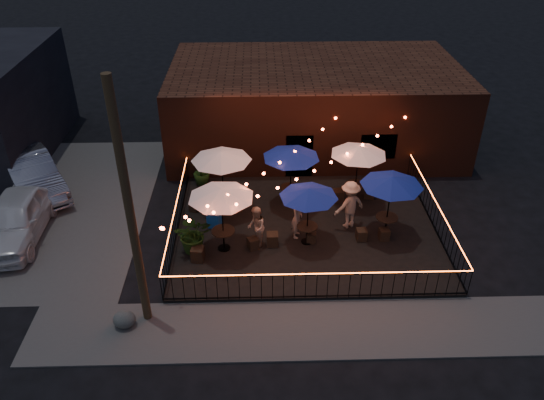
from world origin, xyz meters
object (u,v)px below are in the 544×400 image
Objects in this scene: cafe_table_1 at (221,157)px; cafe_table_2 at (309,193)px; cooler at (215,219)px; boulder at (124,319)px; utility_pole at (130,213)px; cafe_table_5 at (359,151)px; cafe_table_4 at (392,182)px; cafe_table_0 at (221,194)px; cafe_table_3 at (291,154)px.

cafe_table_2 is at bearing -36.53° from cafe_table_1.
cooler reaches higher than boulder.
utility_pole is 2.91× the size of cafe_table_5.
cafe_table_4 reaches higher than boulder.
cafe_table_0 is at bearing -87.30° from cafe_table_1.
cafe_table_3 is (2.74, 0.31, -0.08)m from cafe_table_1.
cooler is at bearing -102.58° from cafe_table_1.
cafe_table_5 is at bearing 40.66° from utility_pole.
cafe_table_1 is at bearing -173.60° from cafe_table_3.
cafe_table_0 is 1.10× the size of cafe_table_4.
cafe_table_5 is at bearing 3.93° from cafe_table_3.
utility_pole reaches higher than cafe_table_0.
utility_pole reaches higher than cafe_table_5.
cafe_table_2 reaches higher than cooler.
cafe_table_2 is 0.86× the size of cafe_table_3.
cafe_table_0 is 1.18× the size of cafe_table_1.
utility_pole reaches higher than cafe_table_4.
boulder is (-5.51, -6.71, -2.17)m from cafe_table_3.
cafe_table_4 is at bearing 6.75° from cafe_table_0.
cafe_table_0 is 6.18m from cafe_table_4.
cooler is at bearing 107.00° from cafe_table_0.
cafe_table_3 and cafe_table_4 have the same top height.
cafe_table_1 is at bearing 143.47° from cafe_table_2.
utility_pole reaches higher than cooler.
cafe_table_5 is at bearing 30.79° from cafe_table_0.
cafe_table_4 is 2.58m from cafe_table_5.
cafe_table_0 is 2.69m from cafe_table_1.
cafe_table_5 is (5.34, 3.18, -0.05)m from cafe_table_0.
cafe_table_5 is 3.66× the size of cooler.
cafe_table_1 is at bearing 92.70° from cafe_table_0.
cooler is (-6.55, 0.65, -1.94)m from cafe_table_4.
cafe_table_2 is 3.19× the size of boulder.
cafe_table_0 is at bearing -48.93° from cooler.
cooler is at bearing 68.68° from utility_pole.
cafe_table_3 is at bearing 6.40° from cafe_table_1.
cafe_table_3 reaches higher than boulder.
cafe_table_1 reaches higher than cafe_table_3.
cafe_table_3 is 4.19m from cafe_table_4.
cafe_table_3 is at bearing 52.18° from cooler.
cafe_table_5 is (2.25, 2.87, 0.17)m from cafe_table_2.
cafe_table_2 is at bearing -80.08° from cafe_table_3.
cafe_table_4 reaches higher than cafe_table_2.
cafe_table_2 is at bearing -128.10° from cafe_table_5.
cafe_table_3 is 1.07× the size of cafe_table_5.
cafe_table_2 is 0.92× the size of cafe_table_5.
utility_pole reaches higher than boulder.
cafe_table_1 is 3.33× the size of boulder.
cafe_table_4 is at bearing 18.44° from cooler.
cafe_table_5 reaches higher than cooler.
boulder is (-2.90, -3.71, -2.21)m from cafe_table_0.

